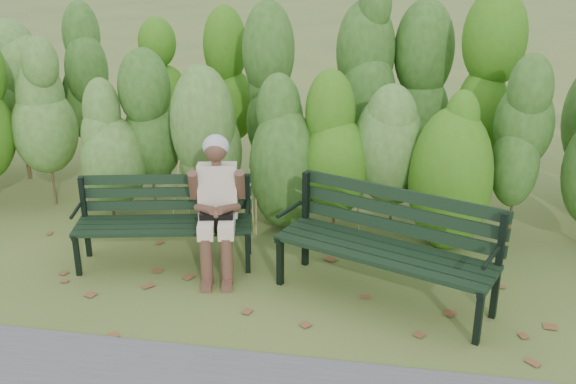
# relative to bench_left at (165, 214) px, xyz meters

# --- Properties ---
(ground) EXTENTS (80.00, 80.00, 0.00)m
(ground) POSITION_rel_bench_left_xyz_m (1.13, -0.35, -0.46)
(ground) COLOR #465B28
(hedge_band) EXTENTS (11.04, 1.67, 2.42)m
(hedge_band) POSITION_rel_bench_left_xyz_m (1.13, 1.51, 0.80)
(hedge_band) COLOR #47381E
(hedge_band) RESTS_ON ground
(leaf_litter) EXTENTS (5.64, 2.08, 0.01)m
(leaf_litter) POSITION_rel_bench_left_xyz_m (-0.02, -0.32, -0.46)
(leaf_litter) COLOR brown
(leaf_litter) RESTS_ON ground
(bench_left) EXTENTS (1.63, 0.82, 0.78)m
(bench_left) POSITION_rel_bench_left_xyz_m (0.00, 0.00, 0.00)
(bench_left) COLOR black
(bench_left) RESTS_ON ground
(bench_right) EXTENTS (1.87, 1.19, 0.89)m
(bench_right) POSITION_rel_bench_left_xyz_m (2.01, -0.30, 0.07)
(bench_right) COLOR black
(bench_right) RESTS_ON ground
(seated_woman) EXTENTS (0.52, 0.76, 1.21)m
(seated_woman) POSITION_rel_bench_left_xyz_m (0.51, -0.06, 0.21)
(seated_woman) COLOR #C2A998
(seated_woman) RESTS_ON ground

